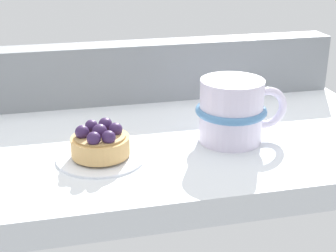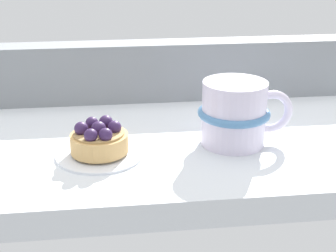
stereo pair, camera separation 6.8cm
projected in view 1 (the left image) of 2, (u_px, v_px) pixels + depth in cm
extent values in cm
cube|color=silver|center=(127.00, 149.00, 74.28)|extent=(82.61, 39.93, 3.78)
cube|color=gray|center=(111.00, 73.00, 87.14)|extent=(80.96, 5.63, 10.25)
cylinder|color=silver|center=(101.00, 156.00, 66.79)|extent=(11.95, 11.95, 0.67)
cylinder|color=silver|center=(101.00, 158.00, 66.85)|extent=(6.58, 6.58, 0.34)
cylinder|color=tan|center=(100.00, 146.00, 66.20)|extent=(7.80, 7.80, 2.47)
cylinder|color=#AB854F|center=(100.00, 136.00, 65.68)|extent=(6.86, 6.86, 0.30)
sphere|color=#331E47|center=(100.00, 132.00, 65.43)|extent=(2.04, 2.04, 2.04)
sphere|color=#331E47|center=(116.00, 129.00, 66.09)|extent=(1.84, 1.84, 1.84)
sphere|color=#331E47|center=(105.00, 125.00, 67.49)|extent=(1.94, 1.94, 1.94)
sphere|color=#331E47|center=(91.00, 126.00, 67.01)|extent=(1.78, 1.78, 1.78)
sphere|color=#331E47|center=(82.00, 132.00, 65.00)|extent=(1.88, 1.88, 1.88)
sphere|color=#331E47|center=(94.00, 139.00, 63.17)|extent=(1.82, 1.82, 1.82)
sphere|color=#331E47|center=(109.00, 137.00, 63.59)|extent=(1.83, 1.83, 1.83)
cylinder|color=silver|center=(231.00, 111.00, 70.93)|extent=(9.07, 9.07, 9.19)
torus|color=#4C7FB2|center=(231.00, 110.00, 70.91)|extent=(10.22, 10.22, 1.10)
torus|color=silver|center=(266.00, 108.00, 72.08)|extent=(6.31, 1.16, 6.31)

